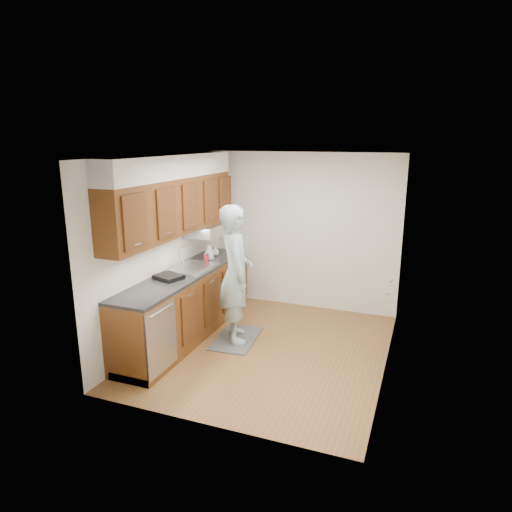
{
  "coord_description": "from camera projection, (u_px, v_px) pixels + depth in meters",
  "views": [
    {
      "loc": [
        1.83,
        -5.21,
        2.71
      ],
      "look_at": [
        -0.26,
        0.25,
        1.19
      ],
      "focal_mm": 32.0,
      "sensor_mm": 36.0,
      "label": 1
    }
  ],
  "objects": [
    {
      "name": "floor",
      "position": [
        268.0,
        349.0,
        6.03
      ],
      "size": [
        3.5,
        3.5,
        0.0
      ],
      "primitive_type": "plane",
      "color": "brown",
      "rests_on": "ground"
    },
    {
      "name": "soda_can",
      "position": [
        206.0,
        258.0,
        6.69
      ],
      "size": [
        0.07,
        0.07,
        0.12
      ],
      "primitive_type": "cylinder",
      "rotation": [
        0.0,
        0.0,
        -0.03
      ],
      "color": "red",
      "rests_on": "counter"
    },
    {
      "name": "wall_back",
      "position": [
        305.0,
        232.0,
        7.29
      ],
      "size": [
        3.0,
        0.02,
        2.5
      ],
      "primitive_type": "cube",
      "color": "silver",
      "rests_on": "floor"
    },
    {
      "name": "upper_cabinets",
      "position": [
        175.0,
        197.0,
        6.03
      ],
      "size": [
        0.47,
        2.8,
        1.21
      ],
      "color": "brown",
      "rests_on": "wall_left"
    },
    {
      "name": "soap_bottle_c",
      "position": [
        215.0,
        250.0,
        7.05
      ],
      "size": [
        0.16,
        0.16,
        0.16
      ],
      "primitive_type": "imported",
      "rotation": [
        0.0,
        0.0,
        1.08
      ],
      "color": "white",
      "rests_on": "counter"
    },
    {
      "name": "floor_mat",
      "position": [
        236.0,
        339.0,
        6.32
      ],
      "size": [
        0.6,
        0.94,
        0.02
      ],
      "primitive_type": "cube",
      "rotation": [
        0.0,
        0.0,
        0.08
      ],
      "color": "#5C5D5F",
      "rests_on": "floor"
    },
    {
      "name": "soap_bottle_b",
      "position": [
        209.0,
        253.0,
        6.83
      ],
      "size": [
        0.12,
        0.12,
        0.2
      ],
      "primitive_type": "imported",
      "rotation": [
        0.0,
        0.0,
        -0.46
      ],
      "color": "white",
      "rests_on": "counter"
    },
    {
      "name": "counter",
      "position": [
        186.0,
        303.0,
        6.31
      ],
      "size": [
        0.64,
        2.8,
        1.3
      ],
      "color": "brown",
      "rests_on": "floor"
    },
    {
      "name": "dish_rack",
      "position": [
        169.0,
        277.0,
        5.89
      ],
      "size": [
        0.41,
        0.37,
        0.05
      ],
      "primitive_type": "cube",
      "rotation": [
        0.0,
        0.0,
        -0.32
      ],
      "color": "black",
      "rests_on": "counter"
    },
    {
      "name": "soap_bottle_a",
      "position": [
        210.0,
        251.0,
        6.81
      ],
      "size": [
        0.11,
        0.11,
        0.24
      ],
      "primitive_type": "imported",
      "rotation": [
        0.0,
        0.0,
        0.17
      ],
      "color": "white",
      "rests_on": "counter"
    },
    {
      "name": "ceiling",
      "position": [
        269.0,
        156.0,
        5.39
      ],
      "size": [
        3.5,
        3.5,
        0.0
      ],
      "primitive_type": "plane",
      "rotation": [
        3.14,
        0.0,
        0.0
      ],
      "color": "white",
      "rests_on": "wall_left"
    },
    {
      "name": "person",
      "position": [
        236.0,
        265.0,
        6.06
      ],
      "size": [
        0.81,
        0.89,
        2.11
      ],
      "primitive_type": "imported",
      "rotation": [
        0.0,
        0.0,
        2.1
      ],
      "color": "#9AB6BC",
      "rests_on": "floor_mat"
    },
    {
      "name": "wall_right",
      "position": [
        392.0,
        270.0,
        5.19
      ],
      "size": [
        0.02,
        3.5,
        2.5
      ],
      "primitive_type": "cube",
      "color": "silver",
      "rests_on": "floor"
    },
    {
      "name": "steel_can",
      "position": [
        206.0,
        257.0,
        6.71
      ],
      "size": [
        0.09,
        0.09,
        0.13
      ],
      "primitive_type": "cylinder",
      "rotation": [
        0.0,
        0.0,
        -0.25
      ],
      "color": "#A5A5AA",
      "rests_on": "counter"
    },
    {
      "name": "wall_left",
      "position": [
        165.0,
        248.0,
        6.23
      ],
      "size": [
        0.02,
        3.5,
        2.5
      ],
      "primitive_type": "cube",
      "color": "silver",
      "rests_on": "floor"
    },
    {
      "name": "closet_door",
      "position": [
        392.0,
        281.0,
        5.52
      ],
      "size": [
        0.02,
        1.22,
        2.05
      ],
      "primitive_type": "cube",
      "color": "white",
      "rests_on": "wall_right"
    }
  ]
}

